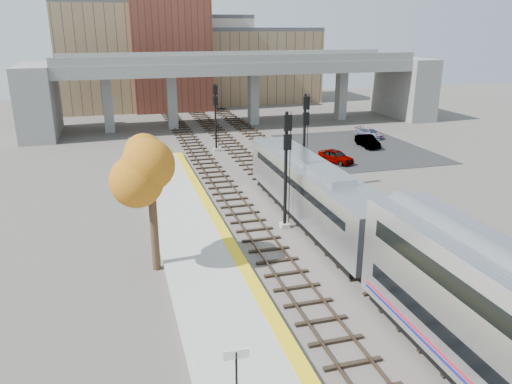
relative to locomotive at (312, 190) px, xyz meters
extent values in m
plane|color=#47423D|center=(-1.00, -9.02, -2.28)|extent=(160.00, 160.00, 0.00)
cube|color=#9E9E99|center=(-8.25, -9.02, -2.10)|extent=(4.50, 60.00, 0.35)
cube|color=yellow|center=(-6.35, -9.02, -1.92)|extent=(0.70, 60.00, 0.01)
cube|color=black|center=(-4.20, 3.48, -2.21)|extent=(2.50, 95.00, 0.14)
cube|color=brown|center=(-4.92, 3.48, -2.10)|extent=(0.07, 95.00, 0.14)
cube|color=brown|center=(-3.48, 3.48, -2.10)|extent=(0.07, 95.00, 0.14)
cube|color=black|center=(0.00, 3.48, -2.21)|extent=(2.50, 95.00, 0.14)
cube|color=brown|center=(-0.72, 3.48, -2.10)|extent=(0.07, 95.00, 0.14)
cube|color=brown|center=(0.72, 3.48, -2.10)|extent=(0.07, 95.00, 0.14)
cube|color=black|center=(4.00, 3.48, -2.21)|extent=(2.50, 95.00, 0.14)
cube|color=brown|center=(3.28, 3.48, -2.10)|extent=(0.07, 95.00, 0.14)
cube|color=brown|center=(4.72, 3.48, -2.10)|extent=(0.07, 95.00, 0.14)
cube|color=slate|center=(4.00, 35.98, 5.47)|extent=(46.00, 10.00, 1.50)
cube|color=slate|center=(4.00, 31.18, 6.72)|extent=(46.00, 0.20, 1.00)
cube|color=slate|center=(4.00, 40.78, 6.72)|extent=(46.00, 0.20, 1.00)
cube|color=slate|center=(-13.00, 35.98, 1.22)|extent=(1.20, 1.60, 7.00)
cube|color=slate|center=(-5.00, 35.98, 1.22)|extent=(1.20, 1.60, 7.00)
cube|color=slate|center=(6.00, 35.98, 1.22)|extent=(1.20, 1.60, 7.00)
cube|color=slate|center=(19.00, 35.98, 1.22)|extent=(1.20, 1.60, 7.00)
cube|color=slate|center=(-21.00, 35.98, 1.97)|extent=(4.00, 12.00, 8.50)
cube|color=slate|center=(29.00, 35.98, 1.97)|extent=(4.00, 12.00, 8.50)
cube|color=#8F7753|center=(-11.00, 55.98, 5.72)|extent=(18.00, 14.00, 16.00)
cube|color=#4C4C4F|center=(-11.00, 55.98, 14.02)|extent=(18.00, 14.00, 0.60)
cube|color=beige|center=(3.00, 60.98, 4.72)|extent=(16.00, 16.00, 14.00)
cube|color=#4C4C4F|center=(3.00, 60.98, 12.02)|extent=(16.00, 16.00, 0.60)
cube|color=brown|center=(-3.00, 52.98, 7.72)|extent=(12.00, 10.00, 20.00)
cube|color=#8F7753|center=(13.00, 58.98, 3.72)|extent=(20.00, 14.00, 12.00)
cube|color=#4C4C4F|center=(13.00, 58.98, 10.02)|extent=(20.00, 14.00, 0.60)
cube|color=black|center=(13.00, 18.98, -2.26)|extent=(14.00, 18.00, 0.04)
cube|color=#A8AAB2|center=(0.00, -0.01, 0.07)|extent=(3.00, 19.00, 3.20)
cube|color=black|center=(0.00, 9.51, 0.67)|extent=(2.20, 0.06, 1.10)
cube|color=black|center=(0.00, -0.01, 0.67)|extent=(3.02, 16.15, 0.50)
cube|color=black|center=(0.00, -0.01, -1.78)|extent=(2.70, 17.10, 0.50)
cube|color=#A8AAB2|center=(0.00, -0.01, 1.87)|extent=(1.60, 9.50, 0.40)
cube|color=#9E9E99|center=(-2.10, -0.45, -2.13)|extent=(0.60, 0.60, 0.30)
cylinder|color=black|center=(-2.10, -0.45, 1.60)|extent=(0.22, 0.22, 7.76)
cube|color=black|center=(-2.10, -0.70, 4.81)|extent=(0.50, 0.18, 1.00)
cube|color=black|center=(-2.10, -0.70, 3.59)|extent=(0.50, 0.18, 1.00)
cube|color=#9E9E99|center=(2.00, 6.83, -2.13)|extent=(0.60, 0.60, 0.30)
cylinder|color=black|center=(2.00, 6.83, 1.63)|extent=(0.22, 0.22, 7.81)
cube|color=black|center=(2.00, 6.58, 4.86)|extent=(0.50, 0.18, 1.00)
cube|color=black|center=(2.00, 6.58, 3.63)|extent=(0.50, 0.18, 1.00)
cube|color=#9E9E99|center=(-2.10, 21.98, -2.13)|extent=(0.60, 0.60, 0.30)
cylinder|color=black|center=(-2.10, 21.98, 1.30)|extent=(0.20, 0.20, 7.15)
cube|color=black|center=(-2.10, 21.73, 4.26)|extent=(0.46, 0.18, 0.92)
cube|color=black|center=(-2.10, 21.73, 3.13)|extent=(0.46, 0.18, 0.92)
cylinder|color=black|center=(-9.24, -16.01, -0.83)|extent=(0.08, 0.08, 2.20)
cube|color=white|center=(-9.24, -16.01, 0.17)|extent=(0.90, 0.08, 0.35)
cylinder|color=#382619|center=(-10.88, -4.17, 0.54)|extent=(0.44, 0.44, 5.63)
ellipsoid|color=orange|center=(-10.88, -4.17, 3.76)|extent=(3.60, 3.60, 4.02)
imported|color=#99999E|center=(8.16, 13.81, -1.58)|extent=(2.96, 4.13, 1.31)
imported|color=#99999E|center=(14.36, 19.00, -1.58)|extent=(1.60, 4.07, 1.32)
imported|color=#99999E|center=(16.97, 23.39, -1.69)|extent=(2.70, 4.10, 1.10)
camera|label=1|loc=(-12.47, -29.60, 10.49)|focal=35.00mm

